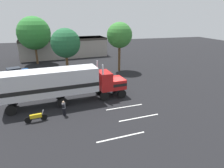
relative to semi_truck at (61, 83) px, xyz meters
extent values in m
plane|color=black|center=(6.54, 0.54, -2.52)|extent=(120.00, 120.00, 0.00)
cube|color=silver|center=(6.67, -2.96, -2.52)|extent=(4.40, 0.47, 0.01)
cube|color=silver|center=(7.32, -5.66, -2.52)|extent=(4.40, 0.51, 0.01)
cube|color=silver|center=(4.54, -8.37, -2.52)|extent=(4.40, 0.55, 0.01)
cube|color=#B21919|center=(6.80, 0.71, -0.82)|extent=(2.05, 2.67, 1.20)
cube|color=#B21919|center=(5.21, 0.54, -0.32)|extent=(1.65, 2.63, 2.20)
cube|color=silver|center=(7.74, 0.80, -0.82)|extent=(0.30, 2.10, 1.08)
cube|color=black|center=(6.80, 0.71, -0.76)|extent=(2.05, 2.71, 0.36)
cylinder|color=silver|center=(4.55, 1.58, 0.28)|extent=(0.18, 0.18, 3.40)
cylinder|color=silver|center=(4.78, -0.61, 0.28)|extent=(0.18, 0.18, 3.40)
cube|color=silver|center=(-1.11, -0.12, 0.23)|extent=(10.71, 3.68, 2.80)
cube|color=black|center=(-1.11, -0.12, -0.19)|extent=(10.72, 3.72, 0.44)
cylinder|color=silver|center=(5.49, 1.88, -1.57)|extent=(1.36, 0.77, 0.64)
cylinder|color=black|center=(6.98, 1.83, -1.97)|extent=(1.13, 0.41, 1.10)
cylinder|color=black|center=(7.21, -0.36, -1.97)|extent=(1.13, 0.41, 1.10)
cylinder|color=black|center=(4.70, 1.59, -1.97)|extent=(1.13, 0.41, 1.10)
cylinder|color=black|center=(4.93, -0.60, -1.97)|extent=(1.13, 0.41, 1.10)
cylinder|color=black|center=(-0.23, 1.08, -1.97)|extent=(1.13, 0.41, 1.10)
cylinder|color=black|center=(0.00, -1.11, -1.97)|extent=(1.13, 0.41, 1.10)
cylinder|color=black|center=(-5.45, 0.53, -1.97)|extent=(1.13, 0.41, 1.10)
cylinder|color=black|center=(-5.22, -1.66, -1.97)|extent=(1.13, 0.41, 1.10)
cylinder|color=black|center=(-0.02, -3.12, -2.11)|extent=(0.18, 0.18, 0.82)
cylinder|color=black|center=(0.13, -3.15, -2.11)|extent=(0.18, 0.18, 0.82)
cylinder|color=gray|center=(0.05, -3.14, -1.41)|extent=(0.34, 0.34, 0.58)
sphere|color=tan|center=(0.05, -3.14, -1.01)|extent=(0.23, 0.23, 0.23)
cube|color=black|center=(0.01, -3.33, -1.39)|extent=(0.29, 0.21, 0.36)
cube|color=#234C8C|center=(-7.22, 12.97, -1.85)|extent=(4.75, 3.23, 0.70)
cube|color=#1E232D|center=(-7.41, 12.90, -1.23)|extent=(2.55, 2.29, 0.55)
cylinder|color=black|center=(-6.09, 14.23, -2.20)|extent=(0.68, 0.43, 0.64)
cylinder|color=black|center=(-5.54, 12.77, -2.20)|extent=(0.68, 0.43, 0.64)
cylinder|color=black|center=(-8.90, 13.18, -2.20)|extent=(0.68, 0.43, 0.64)
cylinder|color=black|center=(-8.35, 11.72, -2.20)|extent=(0.68, 0.43, 0.64)
cylinder|color=black|center=(-1.92, -3.59, -2.19)|extent=(0.67, 0.20, 0.66)
cylinder|color=black|center=(-3.35, -3.81, -2.19)|extent=(0.67, 0.20, 0.66)
cube|color=gold|center=(-2.63, -3.70, -1.91)|extent=(1.12, 0.41, 0.36)
cylinder|color=silver|center=(-2.02, -3.60, -1.74)|extent=(0.29, 0.11, 0.69)
cylinder|color=brown|center=(1.34, 12.15, -0.67)|extent=(0.44, 0.44, 3.72)
sphere|color=#226137|center=(1.34, 12.15, 2.91)|extent=(4.91, 4.91, 4.91)
cylinder|color=brown|center=(-4.43, 22.05, -0.51)|extent=(0.44, 0.44, 4.04)
sphere|color=#2F8032|center=(-4.43, 22.05, 3.85)|extent=(6.69, 6.69, 6.69)
cylinder|color=brown|center=(10.74, 12.02, -0.06)|extent=(0.44, 0.44, 4.93)
sphere|color=#378032|center=(10.74, 12.02, 3.98)|extent=(4.51, 4.51, 4.51)
cube|color=#9E938C|center=(1.56, 28.02, -0.23)|extent=(20.84, 8.08, 4.60)
cube|color=#3F3833|center=(1.56, 28.02, 1.82)|extent=(20.95, 8.19, 0.50)
camera|label=1|loc=(-0.03, -21.95, 7.28)|focal=31.52mm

